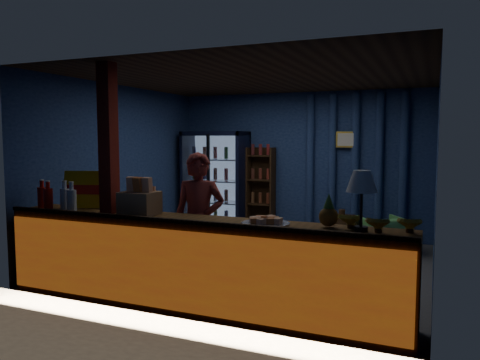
{
  "coord_description": "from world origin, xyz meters",
  "views": [
    {
      "loc": [
        2.28,
        -6.1,
        1.78
      ],
      "look_at": [
        -0.19,
        -0.2,
        1.2
      ],
      "focal_mm": 35.0,
      "sensor_mm": 36.0,
      "label": 1
    }
  ],
  "objects_px": {
    "shopkeeper": "(199,223)",
    "green_chair": "(382,235)",
    "pastry_tray": "(266,222)",
    "table_lamp": "(362,184)"
  },
  "relations": [
    {
      "from": "shopkeeper",
      "to": "pastry_tray",
      "type": "relative_size",
      "value": 3.46
    },
    {
      "from": "pastry_tray",
      "to": "table_lamp",
      "type": "bearing_deg",
      "value": 3.8
    },
    {
      "from": "pastry_tray",
      "to": "table_lamp",
      "type": "xyz_separation_m",
      "value": [
        0.88,
        0.06,
        0.4
      ]
    },
    {
      "from": "pastry_tray",
      "to": "table_lamp",
      "type": "relative_size",
      "value": 0.86
    },
    {
      "from": "shopkeeper",
      "to": "pastry_tray",
      "type": "height_order",
      "value": "shopkeeper"
    },
    {
      "from": "table_lamp",
      "to": "shopkeeper",
      "type": "bearing_deg",
      "value": 165.92
    },
    {
      "from": "shopkeeper",
      "to": "pastry_tray",
      "type": "xyz_separation_m",
      "value": [
        1.0,
        -0.53,
        0.17
      ]
    },
    {
      "from": "green_chair",
      "to": "pastry_tray",
      "type": "bearing_deg",
      "value": 44.5
    },
    {
      "from": "shopkeeper",
      "to": "green_chair",
      "type": "bearing_deg",
      "value": 41.4
    },
    {
      "from": "shopkeeper",
      "to": "green_chair",
      "type": "height_order",
      "value": "shopkeeper"
    }
  ]
}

